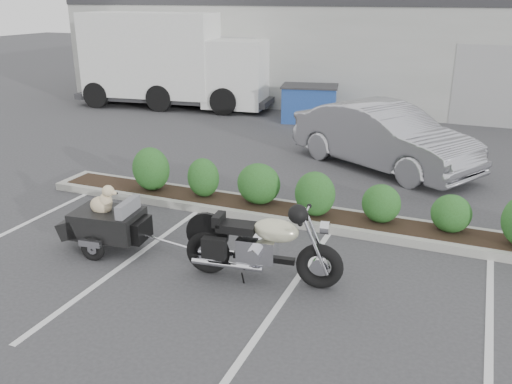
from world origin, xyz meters
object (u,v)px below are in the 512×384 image
at_px(dumpster, 309,103).
at_px(delivery_truck, 175,62).
at_px(pet_trailer, 107,222).
at_px(motorcycle, 261,247).
at_px(sedan, 384,137).

xyz_separation_m(dumpster, delivery_truck, (-5.58, 0.72, 1.05)).
distance_m(pet_trailer, delivery_truck, 12.79).
height_order(motorcycle, dumpster, motorcycle).
bearing_deg(motorcycle, dumpster, 96.63).
xyz_separation_m(motorcycle, sedan, (0.63, 6.44, 0.24)).
height_order(sedan, delivery_truck, delivery_truck).
bearing_deg(dumpster, motorcycle, -88.95).
distance_m(pet_trailer, dumpster, 10.81).
relative_size(sedan, dumpster, 2.30).
xyz_separation_m(sedan, delivery_truck, (-8.84, 5.11, 0.88)).
xyz_separation_m(pet_trailer, sedan, (3.42, 6.42, 0.31)).
bearing_deg(sedan, delivery_truck, 89.05).
distance_m(motorcycle, dumpster, 11.14).
xyz_separation_m(pet_trailer, dumpster, (0.16, 10.80, 0.14)).
relative_size(pet_trailer, sedan, 0.41).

